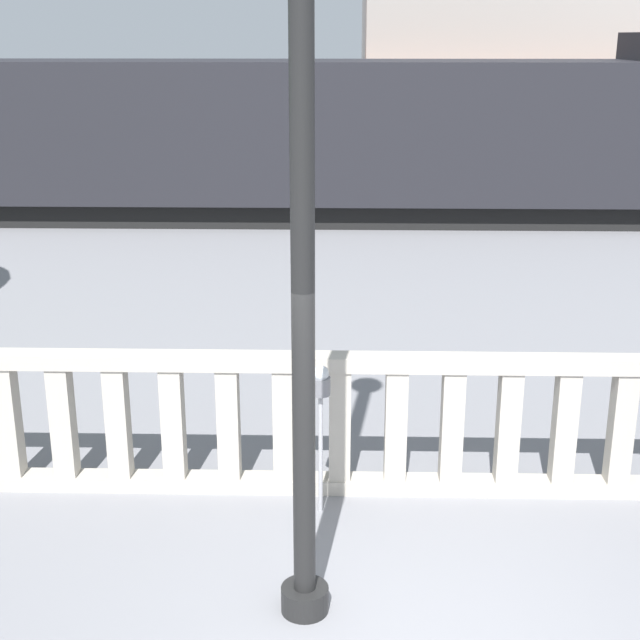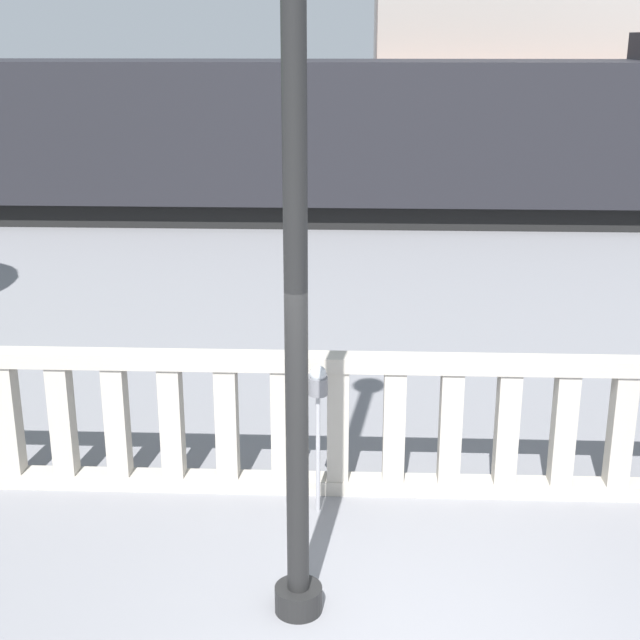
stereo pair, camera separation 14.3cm
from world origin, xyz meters
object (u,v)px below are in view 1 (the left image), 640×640
Objects in this scene: train_near at (267,137)px; train_far at (305,113)px; lamppost at (302,163)px; parking_meter at (321,395)px.

train_near reaches higher than train_far.
parking_meter is at bearing 86.86° from lamppost.
train_near is (-1.49, 15.04, -1.46)m from lamppost.
lamppost is 2.67m from parking_meter.
parking_meter is 22.33m from train_far.
train_far is at bearing 92.33° from lamppost.
lamppost is at bearing -87.67° from train_far.
parking_meter is 0.06× the size of train_near.
train_near is at bearing -93.43° from train_far.
lamppost reaches higher than parking_meter.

